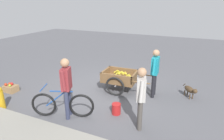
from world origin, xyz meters
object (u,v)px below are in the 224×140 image
(cyclist_person, at_px, (66,83))
(bystander_person, at_px, (141,93))
(fruit_cart, at_px, (120,78))
(bicycle, at_px, (63,104))
(fire_hydrant, at_px, (1,98))
(plastic_bucket, at_px, (116,109))
(dog, at_px, (190,90))
(vendor_person, at_px, (155,69))
(apple_crate, at_px, (11,88))

(cyclist_person, relative_size, bystander_person, 1.05)
(fruit_cart, height_order, bicycle, bicycle)
(fire_hydrant, relative_size, bystander_person, 0.44)
(bicycle, distance_m, plastic_bucket, 1.43)
(dog, distance_m, fire_hydrant, 5.62)
(vendor_person, xyz_separation_m, cyclist_person, (1.77, 2.09, 0.05))
(vendor_person, xyz_separation_m, apple_crate, (4.48, 1.63, -0.79))
(bicycle, bearing_deg, plastic_bucket, -151.11)
(fire_hydrant, bearing_deg, bystander_person, -168.96)
(plastic_bucket, distance_m, bystander_person, 1.10)
(plastic_bucket, xyz_separation_m, bystander_person, (-0.74, 0.32, 0.76))
(vendor_person, height_order, dog, vendor_person)
(bicycle, relative_size, cyclist_person, 0.98)
(vendor_person, distance_m, plastic_bucket, 1.78)
(bicycle, bearing_deg, bystander_person, -169.57)
(apple_crate, height_order, bystander_person, bystander_person)
(vendor_person, bearing_deg, bystander_person, 92.01)
(fruit_cart, relative_size, apple_crate, 3.80)
(vendor_person, distance_m, cyclist_person, 2.74)
(cyclist_person, relative_size, apple_crate, 3.64)
(dog, xyz_separation_m, bystander_person, (1.02, 2.13, 0.64))
(bystander_person, bearing_deg, cyclist_person, 9.58)
(cyclist_person, bearing_deg, plastic_bucket, -150.14)
(bicycle, distance_m, cyclist_person, 0.63)
(fruit_cart, bearing_deg, apple_crate, 25.60)
(fruit_cart, xyz_separation_m, bicycle, (0.77, 2.11, -0.08))
(dog, xyz_separation_m, fire_hydrant, (4.83, 2.87, 0.06))
(fruit_cart, distance_m, vendor_person, 1.24)
(cyclist_person, distance_m, fire_hydrant, 2.12)
(dog, height_order, plastic_bucket, dog)
(fire_hydrant, xyz_separation_m, apple_crate, (0.72, -0.89, -0.21))
(cyclist_person, xyz_separation_m, fire_hydrant, (1.98, 0.43, -0.63))
(bystander_person, bearing_deg, fire_hydrant, 11.04)
(vendor_person, relative_size, dog, 2.79)
(bicycle, height_order, cyclist_person, cyclist_person)
(dog, height_order, apple_crate, dog)
(bicycle, xyz_separation_m, apple_crate, (2.56, -0.51, -0.23))
(apple_crate, bearing_deg, bicycle, 168.70)
(fruit_cart, distance_m, bystander_person, 2.17)
(fire_hydrant, height_order, apple_crate, fire_hydrant)
(fruit_cart, height_order, apple_crate, fruit_cart)
(plastic_bucket, xyz_separation_m, apple_crate, (3.80, 0.17, -0.03))
(fruit_cart, distance_m, fire_hydrant, 3.61)
(fruit_cart, relative_size, vendor_person, 1.09)
(cyclist_person, distance_m, apple_crate, 2.87)
(cyclist_person, height_order, apple_crate, cyclist_person)
(fruit_cart, distance_m, apple_crate, 3.71)
(bicycle, height_order, dog, bicycle)
(fire_hydrant, xyz_separation_m, bystander_person, (-3.82, -0.74, 0.57))
(plastic_bucket, bearing_deg, apple_crate, 2.56)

